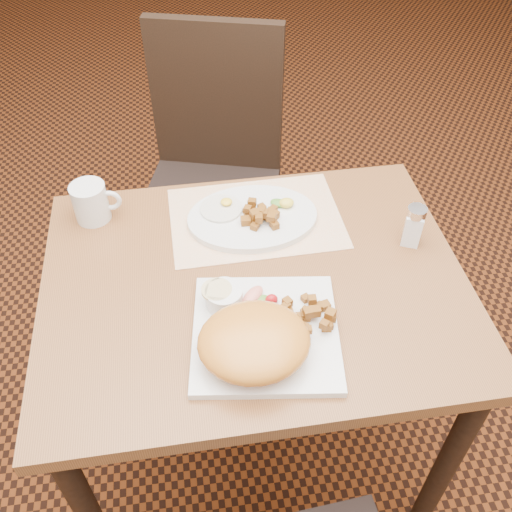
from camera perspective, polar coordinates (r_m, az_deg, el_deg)
The scene contains 15 objects.
ground at distance 1.84m, azimuth -0.09°, elevation -18.40°, with size 8.00×8.00×0.00m, color black.
table at distance 1.30m, azimuth -0.12°, elevation -5.61°, with size 0.90×0.70×0.75m.
chair_far at distance 1.88m, azimuth -4.32°, elevation 9.02°, with size 0.52×0.53×0.97m.
placemat at distance 1.35m, azimuth -0.03°, elevation 3.82°, with size 0.40×0.28×0.00m, color white.
plate_square at distance 1.11m, azimuth 0.96°, elevation -7.70°, with size 0.28×0.28×0.02m, color silver.
plate_oval at distance 1.34m, azimuth -0.35°, elevation 3.86°, with size 0.30×0.23×0.02m, color silver, non-canonical shape.
hollandaise_mound at distance 1.04m, azimuth -0.30°, elevation -8.60°, with size 0.21×0.19×0.08m.
ramekin at distance 1.13m, azimuth -3.28°, elevation -4.07°, with size 0.08×0.07×0.04m.
garnish_sq at distance 1.14m, azimuth 0.32°, elevation -4.19°, with size 0.08×0.06×0.03m.
fried_egg at distance 1.35m, azimuth -3.44°, elevation 4.85°, with size 0.10×0.10×0.02m.
garnish_ov at distance 1.36m, azimuth 2.74°, elevation 5.34°, with size 0.06×0.05×0.02m.
salt_shaker at distance 1.31m, azimuth 15.48°, elevation 3.00°, with size 0.06×0.06×0.10m.
coffee_mug at distance 1.38m, azimuth -16.13°, elevation 5.19°, with size 0.11×0.08×0.09m.
home_fries_sq at distance 1.12m, azimuth 5.19°, elevation -5.97°, with size 0.12×0.12×0.03m.
home_fries_ov at distance 1.32m, azimuth 0.37°, elevation 4.18°, with size 0.09×0.09×0.03m.
Camera 1 is at (-0.12, -0.81, 1.64)m, focal length 40.00 mm.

